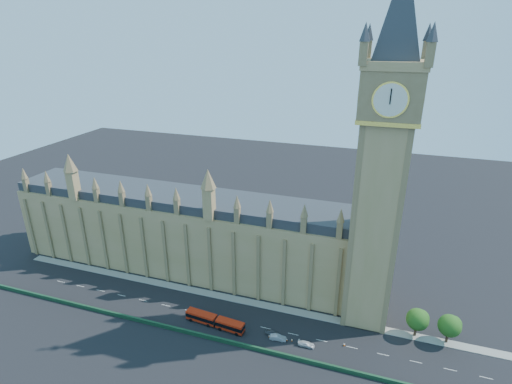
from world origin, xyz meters
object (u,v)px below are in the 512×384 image
(red_bus, at_px, (215,321))
(car_white, at_px, (306,344))
(car_silver, at_px, (278,338))
(car_grey, at_px, (272,333))

(red_bus, relative_size, car_white, 4.05)
(car_silver, bearing_deg, red_bus, 86.02)
(red_bus, xyz_separation_m, car_grey, (16.56, 1.53, -0.94))
(red_bus, distance_m, car_silver, 18.61)
(red_bus, relative_size, car_silver, 4.03)
(car_silver, relative_size, car_white, 1.01)
(car_silver, bearing_deg, car_white, -93.93)
(car_grey, xyz_separation_m, car_silver, (2.03, -1.34, 0.08))
(car_white, bearing_deg, car_grey, 81.45)
(car_silver, distance_m, car_white, 7.80)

